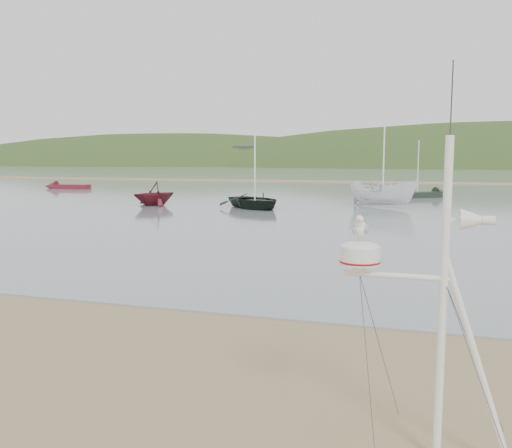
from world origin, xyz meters
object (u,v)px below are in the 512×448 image
(mast_rig, at_px, (435,370))
(boat_red, at_px, (154,183))
(boat_white, at_px, (383,170))
(boat_dark, at_px, (255,170))
(dinghy_red_far, at_px, (62,187))
(sailboat_dark_mid, at_px, (429,194))

(mast_rig, relative_size, boat_red, 1.37)
(boat_white, bearing_deg, boat_dark, 134.72)
(mast_rig, height_order, boat_dark, boat_dark)
(mast_rig, height_order, dinghy_red_far, mast_rig)
(boat_dark, distance_m, boat_white, 8.96)
(boat_dark, distance_m, dinghy_red_far, 32.00)
(dinghy_red_far, distance_m, sailboat_dark_mid, 39.00)
(boat_dark, bearing_deg, sailboat_dark_mid, 3.01)
(boat_dark, height_order, boat_red, boat_dark)
(mast_rig, xyz_separation_m, boat_red, (-18.68, 28.91, 0.60))
(boat_red, height_order, dinghy_red_far, boat_red)
(boat_dark, height_order, sailboat_dark_mid, boat_dark)
(boat_white, bearing_deg, sailboat_dark_mid, 5.32)
(dinghy_red_far, height_order, sailboat_dark_mid, sailboat_dark_mid)
(boat_dark, distance_m, sailboat_dark_mid, 18.55)
(mast_rig, height_order, boat_white, boat_white)
(mast_rig, relative_size, sailboat_dark_mid, 0.85)
(mast_rig, bearing_deg, boat_dark, 110.97)
(mast_rig, relative_size, dinghy_red_far, 0.83)
(boat_white, distance_m, sailboat_dark_mid, 11.60)
(boat_dark, xyz_separation_m, dinghy_red_far, (-27.52, 16.16, -2.33))
(mast_rig, distance_m, dinghy_red_far, 59.30)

